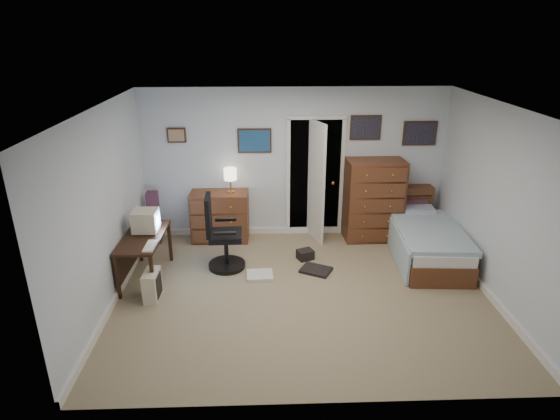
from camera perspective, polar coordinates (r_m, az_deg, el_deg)
The scene contains 15 objects.
floor at distance 6.48m, azimuth 2.76°, elevation -10.12°, with size 5.00×4.00×0.02m, color gray.
computer_desk at distance 6.86m, azimuth -16.88°, elevation -4.21°, with size 0.56×1.17×0.67m.
crt_monitor at distance 6.84m, azimuth -16.05°, elevation -1.28°, with size 0.35×0.33×0.32m.
keyboard at distance 6.42m, azimuth -15.54°, elevation -4.27°, with size 0.13×0.36×0.02m, color beige.
pc_tower at distance 6.47m, azimuth -15.31°, elevation -8.85°, with size 0.19×0.38×0.40m.
office_chair at distance 6.95m, azimuth -7.15°, elevation -3.72°, with size 0.57×0.57×1.14m.
media_stack at distance 7.96m, azimuth -15.09°, elevation -0.91°, with size 0.18×0.18×0.89m, color maroon.
low_dresser at distance 7.88m, azimuth -7.33°, elevation -0.74°, with size 0.94×0.47×0.84m, color brown.
table_lamp at distance 7.62m, azimuth -6.08°, elevation 4.28°, with size 0.22×0.22×0.41m.
doorway at distance 8.16m, azimuth 4.04°, elevation 4.52°, with size 0.96×1.12×2.05m.
tall_dresser at distance 7.94m, azimuth 11.31°, elevation 1.22°, with size 0.93×0.55×1.37m, color brown.
headboard_bookcase at distance 8.26m, azimuth 14.68°, elevation 0.08°, with size 0.98×0.30×0.87m.
bed at distance 7.55m, azimuth 17.45°, elevation -3.80°, with size 1.07×1.87×0.59m.
wall_posters at distance 7.72m, azimuth 6.07°, elevation 9.18°, with size 4.38×0.04×0.60m.
floor_clutter at distance 7.04m, azimuth 1.68°, elevation -6.84°, with size 1.29×0.85×0.15m.
Camera 1 is at (-0.50, -5.49, 3.40)m, focal length 30.00 mm.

